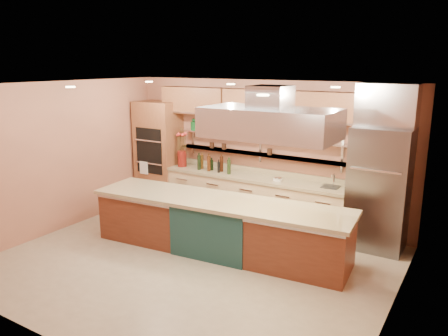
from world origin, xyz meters
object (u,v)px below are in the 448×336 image
Objects in this scene: refrigerator at (379,189)px; kitchen_scale at (278,179)px; flower_vase at (182,159)px; copper_kettle at (217,129)px; green_canister at (234,129)px; island at (219,225)px.

refrigerator is 1.86m from kitchen_scale.
refrigerator is 6.10× the size of flower_vase.
copper_kettle reaches higher than flower_vase.
refrigerator is 11.13× the size of green_canister.
green_canister is at bearing 10.65° from flower_vase.
refrigerator reaches higher than kitchen_scale.
island is 30.11× the size of kitchen_scale.
flower_vase is (-1.90, 1.54, 0.65)m from island.
copper_kettle is at bearing 176.09° from refrigerator.
island is at bearing -39.04° from flower_vase.
kitchen_scale is at bearing 71.41° from island.
flower_vase is 2.38× the size of kitchen_scale.
refrigerator is 14.49× the size of kitchen_scale.
kitchen_scale is (-1.86, 0.01, -0.08)m from refrigerator.
island is 2.48m from copper_kettle.
flower_vase is 1.82× the size of green_canister.
green_canister reaches higher than flower_vase.
island is 1.67m from kitchen_scale.
island is (-2.23, -1.53, -0.59)m from refrigerator.
copper_kettle is 0.40m from green_canister.
island is 23.12× the size of green_canister.
flower_vase is 2.28m from kitchen_scale.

